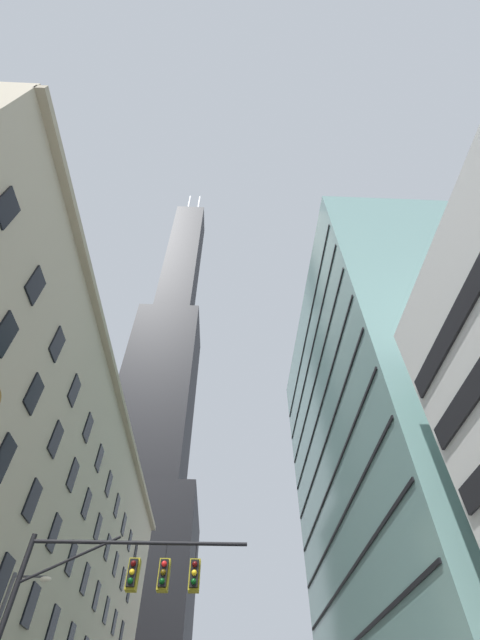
# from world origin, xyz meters

# --- Properties ---
(dark_skyscraper) EXTENTS (29.88, 29.88, 219.73)m
(dark_skyscraper) POSITION_xyz_m (-20.63, 90.71, 64.95)
(dark_skyscraper) COLOR black
(dark_skyscraper) RESTS_ON ground
(glass_office_midrise) EXTENTS (14.79, 35.62, 45.85)m
(glass_office_midrise) POSITION_xyz_m (18.34, 25.93, 22.93)
(glass_office_midrise) COLOR gray
(glass_office_midrise) RESTS_ON ground
(traffic_signal_mast) EXTENTS (8.47, 0.63, 7.39)m
(traffic_signal_mast) POSITION_xyz_m (-3.02, 5.02, 5.59)
(traffic_signal_mast) COLOR black
(traffic_signal_mast) RESTS_ON sidewalk_left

